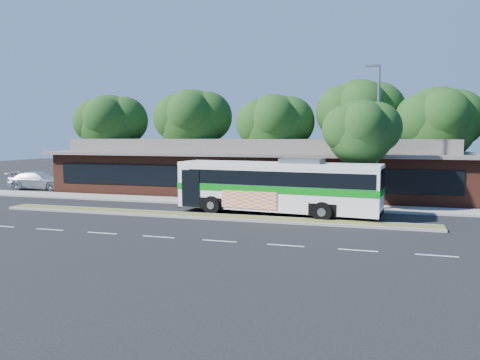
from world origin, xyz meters
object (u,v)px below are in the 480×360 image
(transit_bus, at_px, (278,183))
(sidewalk_tree, at_px, (365,132))
(sedan, at_px, (39,181))
(lamp_post, at_px, (377,132))

(transit_bus, bearing_deg, sidewalk_tree, 35.35)
(transit_bus, relative_size, sedan, 2.28)
(sedan, bearing_deg, sidewalk_tree, -106.59)
(transit_bus, bearing_deg, sedan, 168.33)
(lamp_post, height_order, sedan, lamp_post)
(lamp_post, distance_m, transit_bus, 7.15)
(sedan, relative_size, sidewalk_tree, 0.78)
(transit_bus, distance_m, sedan, 24.15)
(lamp_post, relative_size, sedan, 1.69)
(sidewalk_tree, bearing_deg, sedan, 170.92)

